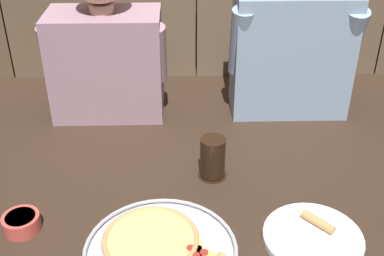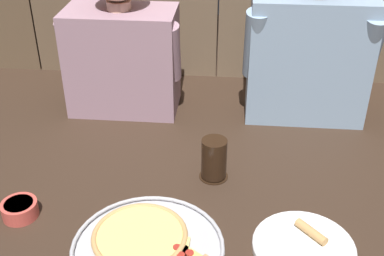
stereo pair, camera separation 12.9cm
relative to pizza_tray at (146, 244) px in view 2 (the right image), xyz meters
name	(u,v)px [view 2 (the right image)]	position (x,y,z in m)	size (l,w,h in m)	color
ground_plane	(201,206)	(0.12, 0.16, -0.01)	(3.20, 3.20, 0.00)	#332319
pizza_tray	(146,244)	(0.00, 0.00, 0.00)	(0.37, 0.37, 0.03)	#B2B2B7
dinner_plate	(304,246)	(0.37, 0.03, 0.00)	(0.24, 0.24, 0.03)	white
drinking_glass	(214,159)	(0.15, 0.29, 0.05)	(0.08, 0.08, 0.12)	black
dipping_bowl	(20,209)	(-0.34, 0.08, 0.01)	(0.09, 0.09, 0.04)	#CC4C42
diner_left	(121,37)	(-0.19, 0.69, 0.26)	(0.41, 0.21, 0.58)	gray
diner_right	(312,31)	(0.43, 0.69, 0.30)	(0.43, 0.21, 0.64)	#849EB7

